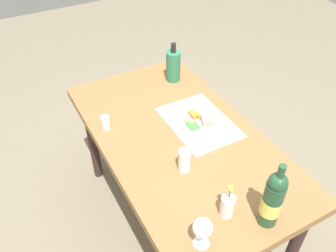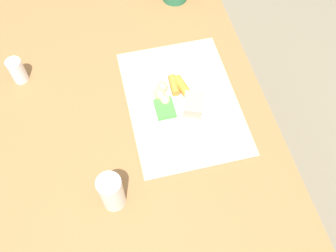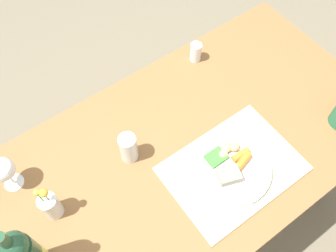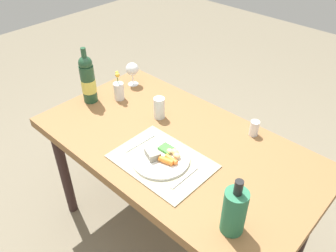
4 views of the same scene
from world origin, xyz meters
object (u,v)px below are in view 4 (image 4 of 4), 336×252
at_px(dining_table, 176,154).
at_px(fork, 140,143).
at_px(water_tumbler, 159,109).
at_px(knife, 184,177).
at_px(wine_bottle, 88,80).
at_px(dinner_plate, 162,158).
at_px(flower_vase, 119,90).
at_px(salt_shaker, 254,128).
at_px(wine_glass, 132,70).
at_px(cooler_bottle, 234,211).

bearing_deg(dining_table, fork, -131.75).
bearing_deg(water_tumbler, knife, -32.57).
relative_size(dining_table, wine_bottle, 4.35).
bearing_deg(wine_bottle, dinner_plate, -7.75).
distance_m(flower_vase, salt_shaker, 0.81).
relative_size(knife, wine_glass, 1.16).
height_order(dining_table, dinner_plate, dinner_plate).
xyz_separation_m(dinner_plate, flower_vase, (-0.56, 0.22, 0.04)).
height_order(knife, salt_shaker, salt_shaker).
xyz_separation_m(cooler_bottle, wine_bottle, (-1.14, 0.18, 0.04)).
bearing_deg(wine_glass, wine_bottle, -97.94).
bearing_deg(dining_table, wine_glass, 157.63).
distance_m(flower_vase, wine_bottle, 0.19).
bearing_deg(dinner_plate, flower_vase, 158.60).
relative_size(salt_shaker, wine_glass, 0.55).
distance_m(dining_table, flower_vase, 0.55).
bearing_deg(wine_glass, flower_vase, -68.54).
bearing_deg(flower_vase, dining_table, -7.77).
relative_size(fork, salt_shaker, 2.16).
xyz_separation_m(cooler_bottle, salt_shaker, (-0.25, 0.56, -0.06)).
bearing_deg(wine_glass, cooler_bottle, -23.94).
bearing_deg(wine_bottle, cooler_bottle, -9.24).
xyz_separation_m(fork, salt_shaker, (0.37, 0.46, 0.03)).
relative_size(cooler_bottle, water_tumbler, 2.12).
bearing_deg(dinner_plate, wine_bottle, 172.25).
bearing_deg(knife, dining_table, 139.68).
bearing_deg(dinner_plate, water_tumbler, 135.93).
height_order(fork, wine_bottle, wine_bottle).
bearing_deg(fork, wine_bottle, 174.17).
bearing_deg(fork, cooler_bottle, -6.52).
height_order(fork, knife, same).
distance_m(fork, wine_glass, 0.61).
bearing_deg(knife, salt_shaker, 83.22).
xyz_separation_m(wine_bottle, water_tumbler, (0.42, 0.16, -0.09)).
relative_size(fork, cooler_bottle, 0.69).
bearing_deg(salt_shaker, water_tumbler, -154.55).
height_order(dinner_plate, knife, dinner_plate).
bearing_deg(dining_table, wine_bottle, -174.74).
xyz_separation_m(fork, flower_vase, (-0.40, 0.21, 0.05)).
height_order(dining_table, flower_vase, flower_vase).
bearing_deg(flower_vase, knife, -18.18).
bearing_deg(dining_table, knife, -39.84).
height_order(dining_table, cooler_bottle, cooler_bottle).
relative_size(flower_vase, water_tumbler, 1.48).
height_order(knife, water_tumbler, water_tumbler).
distance_m(wine_bottle, water_tumbler, 0.45).
distance_m(salt_shaker, wine_glass, 0.85).
bearing_deg(fork, water_tumbler, 114.31).
bearing_deg(dining_table, flower_vase, 172.23).
height_order(dinner_plate, wine_glass, wine_glass).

